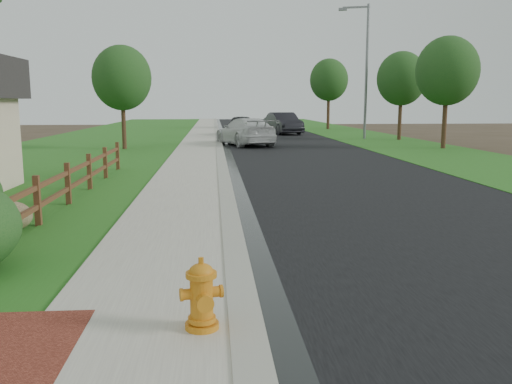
{
  "coord_description": "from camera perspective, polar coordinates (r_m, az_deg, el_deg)",
  "views": [
    {
      "loc": [
        0.05,
        -6.14,
        2.58
      ],
      "look_at": [
        0.83,
        3.72,
        0.94
      ],
      "focal_mm": 38.0,
      "sensor_mm": 36.0,
      "label": 1
    }
  ],
  "objects": [
    {
      "name": "tree_near_right",
      "position": [
        32.4,
        19.49,
        11.91
      ],
      "size": [
        3.45,
        3.45,
        6.22
      ],
      "color": "#341E15",
      "rests_on": "ground"
    },
    {
      "name": "white_suv",
      "position": [
        33.07,
        -1.13,
        6.37
      ],
      "size": [
        3.9,
        6.11,
        1.65
      ],
      "primitive_type": "imported",
      "rotation": [
        0.0,
        0.0,
        3.44
      ],
      "color": "silver",
      "rests_on": "road"
    },
    {
      "name": "grass_strip",
      "position": [
        41.32,
        -8.5,
        5.74
      ],
      "size": [
        1.6,
        90.0,
        0.06
      ],
      "primitive_type": "cube",
      "color": "#285D1A",
      "rests_on": "ground"
    },
    {
      "name": "curb",
      "position": [
        41.22,
        -4.04,
        5.85
      ],
      "size": [
        0.4,
        90.0,
        0.12
      ],
      "primitive_type": "cube",
      "color": "gray",
      "rests_on": "ground"
    },
    {
      "name": "dark_car_mid",
      "position": [
        43.28,
        -1.5,
        7.05
      ],
      "size": [
        2.66,
        4.96,
        1.6
      ],
      "primitive_type": "imported",
      "rotation": [
        0.0,
        0.0,
        2.97
      ],
      "color": "black",
      "rests_on": "road"
    },
    {
      "name": "tree_mid_right",
      "position": [
        38.99,
        15.07,
        11.44
      ],
      "size": [
        3.33,
        3.33,
        6.04
      ],
      "color": "#341E15",
      "rests_on": "ground"
    },
    {
      "name": "fire_hydrant",
      "position": [
        6.09,
        -5.74,
        -10.87
      ],
      "size": [
        0.54,
        0.43,
        0.81
      ],
      "color": "#C17316",
      "rests_on": "sidewalk"
    },
    {
      "name": "tree_near_left",
      "position": [
        31.03,
        -13.93,
        11.57
      ],
      "size": [
        3.21,
        3.21,
        5.68
      ],
      "color": "#341E15",
      "rests_on": "ground"
    },
    {
      "name": "boulder",
      "position": [
        12.03,
        -24.59,
        -2.34
      ],
      "size": [
        1.09,
        0.94,
        0.62
      ],
      "primitive_type": "ellipsoid",
      "rotation": [
        0.0,
        0.0,
        0.29
      ],
      "color": "brown",
      "rests_on": "ground"
    },
    {
      "name": "dark_car_far",
      "position": [
        45.19,
        2.9,
        7.24
      ],
      "size": [
        2.82,
        5.62,
        1.77
      ],
      "primitive_type": "imported",
      "rotation": [
        0.0,
        0.0,
        0.18
      ],
      "color": "black",
      "rests_on": "road"
    },
    {
      "name": "streetlight",
      "position": [
        39.74,
        11.32,
        13.1
      ],
      "size": [
        2.11,
        0.8,
        9.32
      ],
      "color": "slate",
      "rests_on": "ground"
    },
    {
      "name": "tree_far_right",
      "position": [
        53.84,
        7.68,
        11.61
      ],
      "size": [
        3.68,
        3.68,
        6.79
      ],
      "color": "#341E15",
      "rests_on": "ground"
    },
    {
      "name": "ground",
      "position": [
        6.66,
        -4.72,
        -13.4
      ],
      "size": [
        120.0,
        120.0,
        0.0
      ],
      "primitive_type": "plane",
      "color": "#3B2F20"
    },
    {
      "name": "sidewalk",
      "position": [
        41.23,
        -5.86,
        5.82
      ],
      "size": [
        2.2,
        90.0,
        0.1
      ],
      "primitive_type": "cube",
      "color": "#A09A8C",
      "rests_on": "ground"
    },
    {
      "name": "wet_gutter",
      "position": [
        41.23,
        -3.55,
        5.81
      ],
      "size": [
        0.5,
        90.0,
        0.0
      ],
      "primitive_type": "cube",
      "color": "black",
      "rests_on": "road"
    },
    {
      "name": "ranch_fence",
      "position": [
        13.21,
        -20.5,
        0.25
      ],
      "size": [
        0.12,
        16.92,
        1.1
      ],
      "color": "#53301B",
      "rests_on": "ground"
    },
    {
      "name": "lawn_near",
      "position": [
        42.0,
        -15.63,
        5.54
      ],
      "size": [
        9.0,
        90.0,
        0.04
      ],
      "primitive_type": "cube",
      "color": "#285D1A",
      "rests_on": "ground"
    },
    {
      "name": "road",
      "position": [
        41.47,
        1.8,
        5.82
      ],
      "size": [
        8.0,
        90.0,
        0.02
      ],
      "primitive_type": "cube",
      "color": "black",
      "rests_on": "ground"
    },
    {
      "name": "verge_far",
      "position": [
        42.78,
        11.07,
        5.78
      ],
      "size": [
        6.0,
        90.0,
        0.04
      ],
      "primitive_type": "cube",
      "color": "#285D1A",
      "rests_on": "ground"
    }
  ]
}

